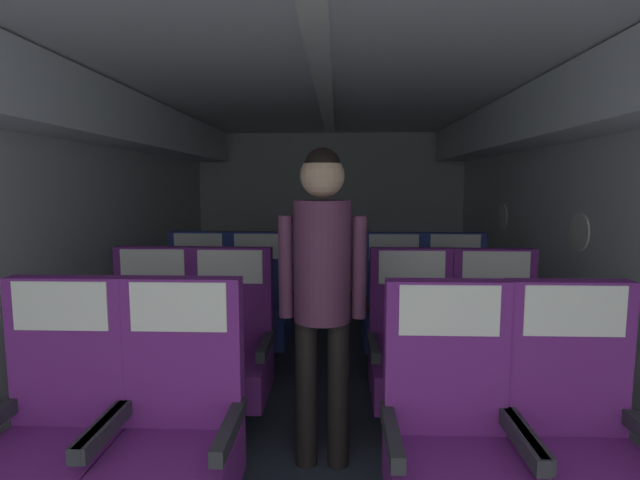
# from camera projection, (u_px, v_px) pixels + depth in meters

# --- Properties ---
(ground) EXTENTS (3.75, 6.49, 0.02)m
(ground) POSITION_uv_depth(u_px,v_px,m) (323.00, 386.00, 3.42)
(ground) COLOR #2D3342
(fuselage_shell) EXTENTS (3.63, 6.14, 2.15)m
(fuselage_shell) POSITION_uv_depth(u_px,v_px,m) (325.00, 164.00, 3.49)
(fuselage_shell) COLOR silver
(fuselage_shell) RESTS_ON ground
(seat_a_left_window) EXTENTS (0.51, 0.49, 1.05)m
(seat_a_left_window) POSITION_uv_depth(u_px,v_px,m) (54.00, 435.00, 1.88)
(seat_a_left_window) COLOR #38383D
(seat_a_left_window) RESTS_ON ground
(seat_a_left_aisle) EXTENTS (0.51, 0.49, 1.05)m
(seat_a_left_aisle) POSITION_uv_depth(u_px,v_px,m) (175.00, 437.00, 1.86)
(seat_a_left_aisle) COLOR #38383D
(seat_a_left_aisle) RESTS_ON ground
(seat_a_right_aisle) EXTENTS (0.51, 0.49, 1.05)m
(seat_a_right_aisle) POSITION_uv_depth(u_px,v_px,m) (579.00, 446.00, 1.80)
(seat_a_right_aisle) COLOR #38383D
(seat_a_right_aisle) RESTS_ON ground
(seat_a_right_window) EXTENTS (0.51, 0.49, 1.05)m
(seat_a_right_window) POSITION_uv_depth(u_px,v_px,m) (451.00, 445.00, 1.81)
(seat_a_right_window) COLOR #38383D
(seat_a_right_window) RESTS_ON ground
(seat_b_left_window) EXTENTS (0.51, 0.49, 1.05)m
(seat_b_left_window) POSITION_uv_depth(u_px,v_px,m) (150.00, 351.00, 2.83)
(seat_b_left_window) COLOR #38383D
(seat_b_left_window) RESTS_ON ground
(seat_b_left_aisle) EXTENTS (0.51, 0.49, 1.05)m
(seat_b_left_aisle) POSITION_uv_depth(u_px,v_px,m) (228.00, 353.00, 2.80)
(seat_b_left_aisle) COLOR #38383D
(seat_b_left_aisle) RESTS_ON ground
(seat_b_right_aisle) EXTENTS (0.51, 0.49, 1.05)m
(seat_b_right_aisle) POSITION_uv_depth(u_px,v_px,m) (498.00, 356.00, 2.75)
(seat_b_right_aisle) COLOR #38383D
(seat_b_right_aisle) RESTS_ON ground
(seat_b_right_window) EXTENTS (0.51, 0.49, 1.05)m
(seat_b_right_window) POSITION_uv_depth(u_px,v_px,m) (412.00, 355.00, 2.77)
(seat_b_right_window) COLOR #38383D
(seat_b_right_window) RESTS_ON ground
(seat_c_left_window) EXTENTS (0.51, 0.49, 1.05)m
(seat_c_left_window) POSITION_uv_depth(u_px,v_px,m) (197.00, 309.00, 3.78)
(seat_c_left_window) COLOR #38383D
(seat_c_left_window) RESTS_ON ground
(seat_c_left_aisle) EXTENTS (0.51, 0.49, 1.05)m
(seat_c_left_aisle) POSITION_uv_depth(u_px,v_px,m) (257.00, 310.00, 3.75)
(seat_c_left_aisle) COLOR #38383D
(seat_c_left_aisle) RESTS_ON ground
(seat_c_right_aisle) EXTENTS (0.51, 0.49, 1.05)m
(seat_c_right_aisle) POSITION_uv_depth(u_px,v_px,m) (456.00, 312.00, 3.69)
(seat_c_right_aisle) COLOR #38383D
(seat_c_right_aisle) RESTS_ON ground
(seat_c_right_window) EXTENTS (0.51, 0.49, 1.05)m
(seat_c_right_window) POSITION_uv_depth(u_px,v_px,m) (394.00, 312.00, 3.71)
(seat_c_right_window) COLOR #38383D
(seat_c_right_window) RESTS_ON ground
(flight_attendant) EXTENTS (0.43, 0.28, 1.60)m
(flight_attendant) POSITION_uv_depth(u_px,v_px,m) (322.00, 275.00, 2.34)
(flight_attendant) COLOR black
(flight_attendant) RESTS_ON ground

